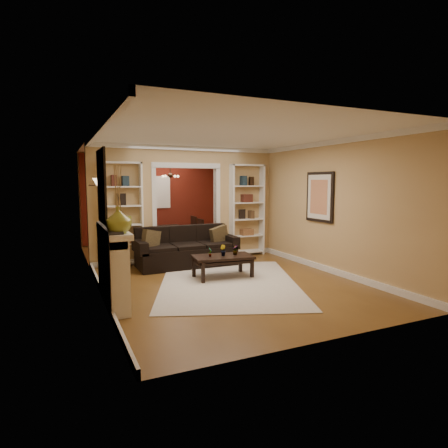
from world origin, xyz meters
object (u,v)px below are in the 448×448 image
bookshelf_right (247,210)px  coffee_table (223,267)px  bookshelf_left (122,215)px  fireplace (114,266)px  dining_table (171,237)px  sofa (186,247)px

bookshelf_right → coffee_table: bearing=-128.9°
coffee_table → bookshelf_left: bearing=138.1°
fireplace → dining_table: size_ratio=1.04×
sofa → fireplace: 2.68m
bookshelf_right → bookshelf_left: bearing=180.0°
dining_table → coffee_table: bearing=179.4°
bookshelf_left → fireplace: (-0.54, -2.53, -0.57)m
bookshelf_right → fireplace: (-3.64, -2.53, -0.57)m
sofa → coffee_table: bearing=-75.5°
bookshelf_right → dining_table: bearing=128.2°
sofa → bookshelf_right: bearing=17.7°
bookshelf_left → bookshelf_right: (3.10, 0.00, 0.00)m
sofa → fireplace: fireplace is taller
sofa → fireplace: (-1.83, -1.95, 0.14)m
bookshelf_left → sofa: bearing=-24.3°
fireplace → dining_table: 4.90m
bookshelf_right → dining_table: 2.49m
coffee_table → fireplace: 2.29m
fireplace → dining_table: bearing=63.4°
sofa → bookshelf_right: 2.03m
coffee_table → fireplace: fireplace is taller
bookshelf_left → dining_table: size_ratio=1.40×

